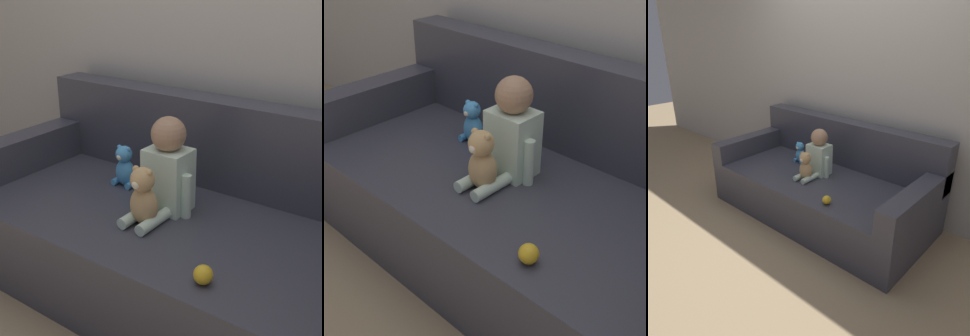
% 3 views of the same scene
% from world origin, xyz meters
% --- Properties ---
extents(ground_plane, '(12.00, 12.00, 0.00)m').
position_xyz_m(ground_plane, '(0.00, 0.00, 0.00)').
color(ground_plane, '#9E8460').
extents(couch, '(2.10, 1.00, 0.88)m').
position_xyz_m(couch, '(0.00, 0.06, 0.30)').
color(couch, '#383842').
rests_on(couch, ground_plane).
extents(person_baby, '(0.27, 0.36, 0.45)m').
position_xyz_m(person_baby, '(-0.04, 0.02, 0.62)').
color(person_baby, silver).
rests_on(person_baby, couch).
extents(teddy_bear_brown, '(0.13, 0.12, 0.27)m').
position_xyz_m(teddy_bear_brown, '(-0.05, -0.15, 0.56)').
color(teddy_bear_brown, tan).
rests_on(teddy_bear_brown, couch).
extents(plush_toy_side, '(0.13, 0.10, 0.22)m').
position_xyz_m(plush_toy_side, '(-0.37, 0.12, 0.52)').
color(plush_toy_side, '#4C9EDB').
rests_on(plush_toy_side, couch).
extents(toy_ball, '(0.07, 0.07, 0.07)m').
position_xyz_m(toy_ball, '(0.39, -0.37, 0.46)').
color(toy_ball, gold).
rests_on(toy_ball, couch).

